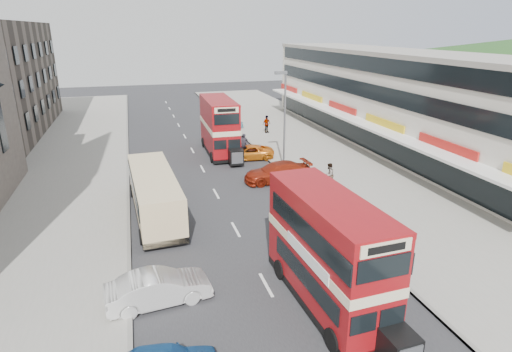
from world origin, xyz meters
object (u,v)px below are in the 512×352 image
object	(u,v)px
car_right_b	(248,152)
car_right_c	(228,125)
coach	(154,193)
car_right_a	(277,172)
car_left_front	(159,288)
pedestrian_far	(267,124)
cyclist	(244,149)
bus_second	(219,126)
street_lamp	(284,113)
pedestrian_near	(329,175)
bus_main	(328,251)

from	to	relation	value
car_right_b	car_right_c	distance (m)	12.15
coach	car_right_a	xyz separation A→B (m)	(9.48, 3.80, -0.77)
car_left_front	car_right_c	world-z (taller)	car_left_front
coach	pedestrian_far	xyz separation A→B (m)	(13.45, 19.10, -0.40)
car_left_front	car_right_a	world-z (taller)	car_right_a
car_left_front	coach	bearing A→B (deg)	-9.38
coach	car_right_b	bearing A→B (deg)	45.74
car_left_front	cyclist	distance (m)	22.31
pedestrian_far	coach	bearing A→B (deg)	-154.19
car_right_c	bus_second	bearing A→B (deg)	-24.89
street_lamp	bus_second	xyz separation A→B (m)	(-4.11, 6.32, -2.15)
coach	cyclist	size ratio (longest dim) A/B	4.48
coach	pedestrian_near	size ratio (longest dim) A/B	5.48
car_right_a	pedestrian_far	distance (m)	15.81
bus_second	coach	size ratio (longest dim) A/B	0.92
coach	pedestrian_far	bearing A→B (deg)	51.76
street_lamp	pedestrian_far	xyz separation A→B (m)	(2.53, 12.57, -3.65)
car_left_front	pedestrian_far	world-z (taller)	pedestrian_far
street_lamp	bus_main	bearing A→B (deg)	-103.89
pedestrian_far	cyclist	size ratio (longest dim) A/B	0.89
street_lamp	bus_second	bearing A→B (deg)	123.01
pedestrian_far	bus_second	bearing A→B (deg)	-165.81
car_right_b	pedestrian_near	size ratio (longest dim) A/B	2.52
coach	car_right_c	bearing A→B (deg)	63.27
coach	car_right_b	distance (m)	13.55
street_lamp	pedestrian_far	distance (m)	13.33
car_left_front	car_right_a	size ratio (longest dim) A/B	0.86
coach	car_right_c	xyz separation A→B (m)	(9.76, 22.30, -0.94)
bus_main	car_left_front	world-z (taller)	bus_main
bus_main	bus_second	world-z (taller)	bus_second
street_lamp	bus_main	xyz separation A→B (m)	(-4.44, -17.97, -2.29)
street_lamp	cyclist	xyz separation A→B (m)	(-2.21, 4.35, -3.98)
car_right_b	pedestrian_far	distance (m)	10.03
car_right_c	coach	bearing A→B (deg)	-31.16
coach	car_right_b	world-z (taller)	coach
car_left_front	street_lamp	bearing A→B (deg)	-42.05
bus_main	car_left_front	size ratio (longest dim) A/B	1.94
car_right_b	cyclist	xyz separation A→B (m)	(-0.19, 0.71, 0.17)
bus_main	pedestrian_far	size ratio (longest dim) A/B	4.40
car_left_front	cyclist	world-z (taller)	cyclist
bus_main	car_right_a	distance (m)	15.62
pedestrian_near	cyclist	size ratio (longest dim) A/B	0.82
street_lamp	bus_main	size ratio (longest dim) A/B	0.94
bus_second	cyclist	size ratio (longest dim) A/B	4.12
bus_main	bus_second	distance (m)	24.29
car_left_front	pedestrian_near	distance (m)	17.02
bus_main	pedestrian_near	bearing A→B (deg)	-118.83
car_right_a	pedestrian_far	bearing A→B (deg)	163.54
coach	car_right_b	xyz separation A→B (m)	(8.90, 10.18, -0.90)
bus_main	pedestrian_near	distance (m)	14.28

